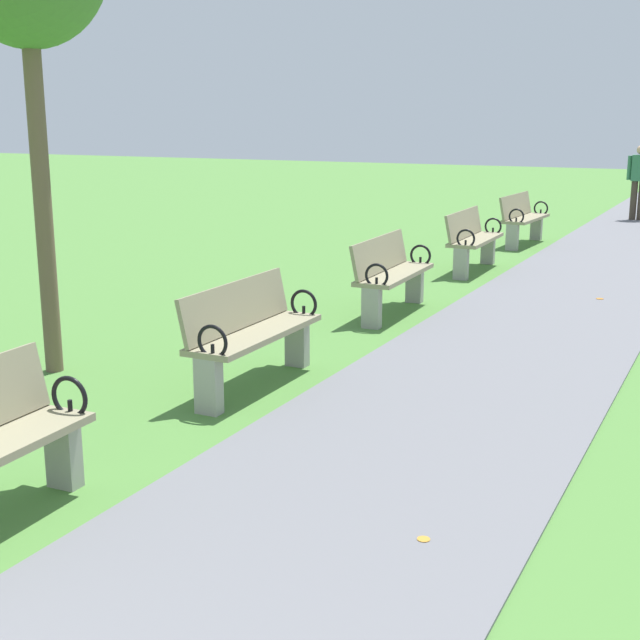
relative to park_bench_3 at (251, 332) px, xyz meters
The scene contains 7 objects.
paved_walkway 11.98m from the park_bench_3, 81.97° to the left, with size 2.34×44.00×0.02m, color slate.
park_bench_3 is the anchor object (origin of this frame).
park_bench_4 3.14m from the park_bench_3, 90.00° to the left, with size 0.53×1.62×0.90m.
park_bench_5 6.35m from the park_bench_3, 90.00° to the left, with size 0.51×1.61×0.90m.
park_bench_6 9.40m from the park_bench_3, 90.00° to the left, with size 0.55×1.62×0.90m.
pedestrian_walking 14.26m from the park_bench_3, 84.52° to the left, with size 0.53×0.24×1.62m.
scattered_leaves 4.42m from the park_bench_3, 85.05° to the left, with size 4.40×15.90×0.02m.
Camera 1 is at (3.22, 0.03, 2.27)m, focal length 48.79 mm.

